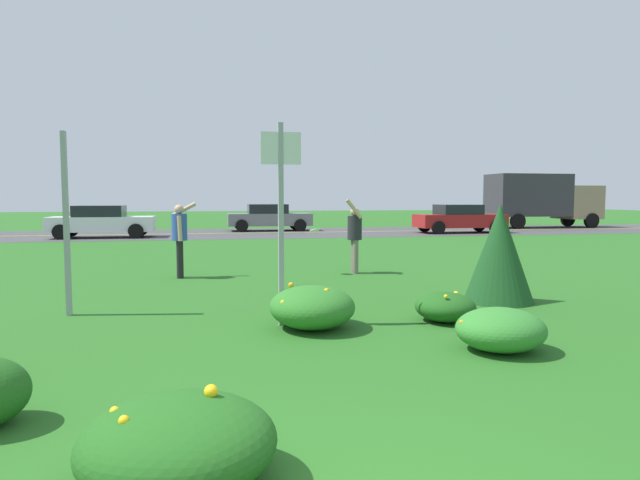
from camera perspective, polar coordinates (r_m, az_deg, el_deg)
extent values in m
plane|color=#26601E|center=(15.20, -9.83, -2.42)|extent=(120.00, 120.00, 0.00)
cube|color=#424244|center=(27.92, -10.60, 0.67)|extent=(120.00, 8.14, 0.01)
cube|color=yellow|center=(27.92, -10.60, 0.68)|extent=(120.00, 0.16, 0.00)
ellipsoid|color=#337F2D|center=(6.82, 18.34, -8.87)|extent=(1.06, 0.98, 0.51)
sphere|color=orange|center=(6.75, 21.59, -8.29)|extent=(0.06, 0.06, 0.06)
sphere|color=orange|center=(6.82, 19.94, -7.18)|extent=(0.06, 0.06, 0.06)
sphere|color=orange|center=(6.62, 14.57, -8.32)|extent=(0.06, 0.06, 0.06)
sphere|color=orange|center=(6.62, 19.99, -8.60)|extent=(0.08, 0.08, 0.08)
ellipsoid|color=#1E5619|center=(8.20, 12.94, -6.82)|extent=(0.87, 0.92, 0.42)
sphere|color=yellow|center=(7.88, 13.01, -5.77)|extent=(0.06, 0.06, 0.06)
sphere|color=yellow|center=(8.39, 14.03, -5.48)|extent=(0.08, 0.08, 0.08)
sphere|color=yellow|center=(7.94, 14.22, -6.60)|extent=(0.07, 0.07, 0.07)
sphere|color=yellow|center=(8.27, 12.21, -6.55)|extent=(0.07, 0.07, 0.07)
ellipsoid|color=#2D7526|center=(7.58, -0.81, -6.98)|extent=(1.18, 1.29, 0.59)
sphere|color=gold|center=(7.80, -2.00, -5.86)|extent=(0.06, 0.06, 0.06)
sphere|color=gold|center=(7.36, 0.69, -5.34)|extent=(0.08, 0.08, 0.08)
sphere|color=gold|center=(7.27, 0.63, -7.19)|extent=(0.06, 0.06, 0.06)
sphere|color=gold|center=(7.40, -4.19, -6.98)|extent=(0.06, 0.06, 0.06)
sphere|color=gold|center=(7.83, -4.17, -5.35)|extent=(0.05, 0.05, 0.05)
sphere|color=gold|center=(7.84, -3.04, -4.72)|extent=(0.08, 0.08, 0.08)
sphere|color=gold|center=(7.24, -3.87, -6.56)|extent=(0.08, 0.08, 0.08)
ellipsoid|color=#1E5619|center=(3.72, -14.54, -19.80)|extent=(1.23, 1.19, 0.55)
sphere|color=yellow|center=(3.80, -19.02, -18.18)|extent=(0.06, 0.06, 0.06)
sphere|color=yellow|center=(3.69, -11.31, -15.24)|extent=(0.09, 0.09, 0.09)
sphere|color=yellow|center=(3.77, -20.65, -16.40)|extent=(0.06, 0.06, 0.06)
sphere|color=yellow|center=(3.51, -12.46, -18.14)|extent=(0.07, 0.07, 0.07)
sphere|color=yellow|center=(3.70, -9.78, -19.04)|extent=(0.07, 0.07, 0.07)
sphere|color=yellow|center=(3.62, -17.10, -17.29)|extent=(0.07, 0.07, 0.07)
sphere|color=yellow|center=(3.52, -19.80, -17.33)|extent=(0.06, 0.06, 0.06)
cube|color=#93969B|center=(9.10, -24.97, 1.51)|extent=(0.07, 0.10, 2.79)
cube|color=#93969B|center=(7.62, -4.11, 1.54)|extent=(0.07, 0.10, 2.83)
cube|color=silver|center=(7.61, -4.12, 9.54)|extent=(0.56, 0.03, 0.44)
cone|color=#19471E|center=(9.88, 18.22, -1.29)|extent=(1.18, 1.18, 1.70)
cylinder|color=#2D4C9E|center=(12.59, -14.47, 1.31)|extent=(0.34, 0.34, 0.60)
sphere|color=tan|center=(12.57, -14.51, 3.12)|extent=(0.21, 0.21, 0.21)
cylinder|color=black|center=(12.73, -14.39, -1.91)|extent=(0.14, 0.14, 0.84)
cylinder|color=black|center=(12.56, -14.44, -1.99)|extent=(0.14, 0.14, 0.84)
cylinder|color=tan|center=(12.76, -14.00, 3.11)|extent=(0.54, 0.10, 0.34)
cylinder|color=tan|center=(12.39, -14.44, 1.18)|extent=(0.11, 0.09, 0.56)
cylinder|color=#232328|center=(12.96, 3.64, 1.28)|extent=(0.34, 0.34, 0.57)
sphere|color=tan|center=(12.94, 3.65, 2.98)|extent=(0.21, 0.21, 0.21)
cylinder|color=#726B5B|center=(12.93, 3.72, -1.77)|extent=(0.14, 0.14, 0.80)
cylinder|color=#726B5B|center=(13.09, 3.54, -1.69)|extent=(0.14, 0.14, 0.80)
cylinder|color=tan|center=(12.73, 3.58, 3.26)|extent=(0.41, 0.10, 0.47)
cylinder|color=tan|center=(13.14, 3.35, 1.24)|extent=(0.11, 0.09, 0.54)
cylinder|color=white|center=(12.73, -0.51, 1.06)|extent=(0.26, 0.25, 0.11)
torus|color=white|center=(12.73, -0.51, 1.02)|extent=(0.26, 0.25, 0.11)
cube|color=silver|center=(26.49, -21.77, 1.57)|extent=(4.50, 1.82, 0.66)
cube|color=black|center=(26.48, -22.02, 2.79)|extent=(2.10, 1.64, 0.52)
cylinder|color=black|center=(27.15, -18.20, 1.11)|extent=(0.66, 0.22, 0.66)
cylinder|color=black|center=(25.39, -18.67, 0.88)|extent=(0.66, 0.22, 0.66)
cylinder|color=black|center=(27.68, -24.59, 0.99)|extent=(0.66, 0.22, 0.66)
cylinder|color=black|center=(25.96, -25.47, 0.76)|extent=(0.66, 0.22, 0.66)
cube|color=slate|center=(29.89, -5.30, 2.15)|extent=(4.50, 1.82, 0.66)
cube|color=black|center=(29.86, -5.50, 3.24)|extent=(2.10, 1.64, 0.52)
cylinder|color=black|center=(30.99, -2.62, 1.71)|extent=(0.66, 0.22, 0.66)
cylinder|color=black|center=(29.23, -2.09, 1.55)|extent=(0.66, 0.22, 0.66)
cylinder|color=black|center=(30.67, -8.36, 1.64)|extent=(0.66, 0.22, 0.66)
cylinder|color=black|center=(28.89, -8.16, 1.47)|extent=(0.66, 0.22, 0.66)
cube|color=maroon|center=(28.95, 14.37, 1.96)|extent=(4.50, 1.82, 0.66)
cube|color=black|center=(28.89, 14.22, 3.09)|extent=(2.10, 1.64, 0.52)
cylinder|color=black|center=(30.46, 16.26, 1.49)|extent=(0.66, 0.22, 0.66)
cylinder|color=black|center=(28.89, 17.90, 1.31)|extent=(0.66, 0.22, 0.66)
cylinder|color=black|center=(29.14, 10.86, 1.47)|extent=(0.66, 0.22, 0.66)
cylinder|color=black|center=(27.51, 12.26, 1.27)|extent=(0.66, 0.22, 0.66)
cube|color=#937F60|center=(37.03, 25.25, 3.58)|extent=(2.10, 2.30, 2.00)
cube|color=#333338|center=(35.13, 20.88, 4.39)|extent=(4.60, 2.30, 2.50)
cylinder|color=black|center=(38.05, 24.45, 1.99)|extent=(0.88, 0.26, 0.88)
cylinder|color=black|center=(36.30, 26.49, 1.82)|extent=(0.88, 0.26, 0.88)
cylinder|color=black|center=(35.43, 18.10, 2.02)|extent=(0.88, 0.26, 0.88)
cylinder|color=black|center=(33.54, 19.95, 1.85)|extent=(0.88, 0.26, 0.88)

